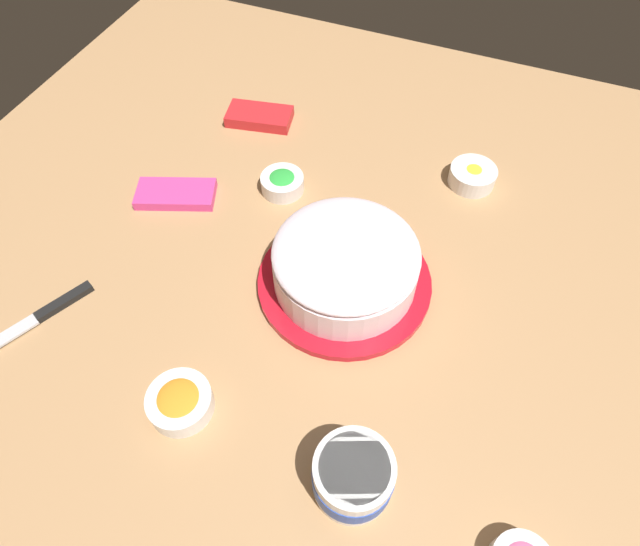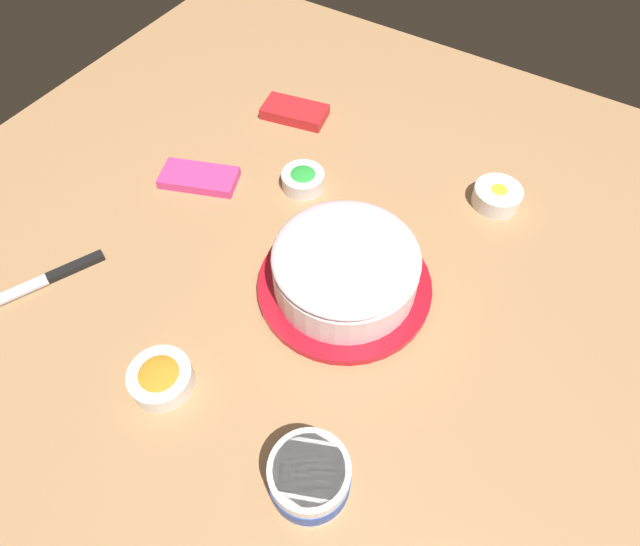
% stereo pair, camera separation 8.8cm
% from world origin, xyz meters
% --- Properties ---
extents(ground_plane, '(1.54, 1.54, 0.00)m').
position_xyz_m(ground_plane, '(0.00, 0.00, 0.00)').
color(ground_plane, tan).
extents(frosted_cake, '(0.29, 0.29, 0.11)m').
position_xyz_m(frosted_cake, '(-0.06, -0.03, 0.05)').
color(frosted_cake, red).
rests_on(frosted_cake, ground_plane).
extents(frosting_tub, '(0.11, 0.11, 0.08)m').
position_xyz_m(frosting_tub, '(-0.18, 0.27, 0.04)').
color(frosting_tub, white).
rests_on(frosting_tub, ground_plane).
extents(spreading_knife, '(0.12, 0.22, 0.01)m').
position_xyz_m(spreading_knife, '(0.37, 0.22, 0.01)').
color(spreading_knife, silver).
rests_on(spreading_knife, ground_plane).
extents(sprinkle_bowl_green, '(0.08, 0.08, 0.04)m').
position_xyz_m(sprinkle_bowl_green, '(0.13, -0.19, 0.02)').
color(sprinkle_bowl_green, white).
rests_on(sprinkle_bowl_green, ground_plane).
extents(sprinkle_bowl_orange, '(0.09, 0.09, 0.04)m').
position_xyz_m(sprinkle_bowl_orange, '(0.08, 0.26, 0.02)').
color(sprinkle_bowl_orange, white).
rests_on(sprinkle_bowl_orange, ground_plane).
extents(sprinkle_bowl_yellow, '(0.09, 0.09, 0.04)m').
position_xyz_m(sprinkle_bowl_yellow, '(-0.20, -0.34, 0.02)').
color(sprinkle_bowl_yellow, white).
rests_on(sprinkle_bowl_yellow, ground_plane).
extents(candy_box_lower, '(0.16, 0.12, 0.02)m').
position_xyz_m(candy_box_lower, '(0.31, -0.09, 0.01)').
color(candy_box_lower, '#E53D8E').
rests_on(candy_box_lower, ground_plane).
extents(candy_box_upper, '(0.15, 0.10, 0.02)m').
position_xyz_m(candy_box_upper, '(0.26, -0.35, 0.01)').
color(candy_box_upper, red).
rests_on(candy_box_upper, ground_plane).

